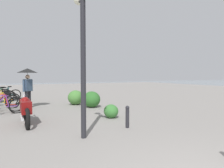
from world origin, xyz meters
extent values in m
cylinder|color=#232328|center=(3.67, 0.92, 1.90)|extent=(0.14, 0.14, 3.80)
sphere|color=#EAEACC|center=(4.02, 0.92, 3.78)|extent=(0.28, 0.28, 0.28)
torus|color=black|center=(5.33, 2.20, 0.30)|extent=(0.72, 0.12, 0.72)
torus|color=black|center=(6.78, 2.21, 0.30)|extent=(0.72, 0.12, 0.72)
cube|color=maroon|center=(6.00, 2.21, 0.62)|extent=(1.10, 0.33, 0.40)
ellipsoid|color=maroon|center=(6.23, 2.21, 0.80)|extent=(0.44, 0.28, 0.24)
cylinder|color=silver|center=(6.72, 2.21, 0.62)|extent=(0.18, 0.06, 0.66)
cylinder|color=silver|center=(6.66, 2.21, 0.98)|extent=(0.60, 0.04, 0.04)
cylinder|color=silver|center=(5.60, 2.35, 0.30)|extent=(0.55, 0.09, 0.09)
torus|color=black|center=(8.28, 2.40, 0.33)|extent=(0.20, 0.72, 0.72)
cylinder|color=#7A3899|center=(8.15, 3.05, 0.83)|extent=(0.15, 0.62, 0.10)
cylinder|color=#7A3899|center=(8.20, 2.79, 0.59)|extent=(0.06, 0.14, 0.54)
cylinder|color=#7A3899|center=(8.24, 2.62, 0.33)|extent=(0.12, 0.44, 0.04)
cube|color=black|center=(8.21, 2.74, 0.89)|extent=(0.13, 0.25, 0.06)
torus|color=black|center=(8.80, 2.46, 0.33)|extent=(0.12, 0.72, 0.72)
cylinder|color=red|center=(8.83, 2.85, 0.59)|extent=(0.05, 0.14, 0.54)
cylinder|color=red|center=(8.82, 2.68, 0.33)|extent=(0.07, 0.45, 0.04)
cube|color=black|center=(8.83, 2.80, 0.89)|extent=(0.11, 0.25, 0.06)
torus|color=black|center=(9.80, 2.58, 0.33)|extent=(0.22, 0.72, 0.72)
cylinder|color=gold|center=(9.71, 2.96, 0.59)|extent=(0.06, 0.14, 0.54)
cylinder|color=gold|center=(9.75, 2.80, 0.33)|extent=(0.13, 0.44, 0.04)
cube|color=black|center=(9.72, 2.92, 0.89)|extent=(0.14, 0.25, 0.06)
torus|color=black|center=(10.85, 2.53, 0.33)|extent=(0.11, 0.72, 0.72)
cylinder|color=orange|center=(10.80, 3.19, 0.83)|extent=(0.08, 0.63, 0.10)
cylinder|color=orange|center=(10.82, 2.93, 0.59)|extent=(0.05, 0.14, 0.54)
cylinder|color=orange|center=(10.83, 2.75, 0.33)|extent=(0.07, 0.45, 0.04)
cube|color=black|center=(10.83, 2.88, 0.89)|extent=(0.11, 0.25, 0.06)
torus|color=black|center=(10.81, 2.64, 0.33)|extent=(0.21, 0.72, 0.72)
cylinder|color=#B7B7BC|center=(10.89, 3.03, 0.59)|extent=(0.06, 0.14, 0.54)
cylinder|color=#B7B7BC|center=(10.85, 2.86, 0.33)|extent=(0.13, 0.44, 0.04)
cube|color=black|center=(10.88, 2.98, 0.89)|extent=(0.14, 0.25, 0.06)
torus|color=black|center=(12.78, 2.70, 0.33)|extent=(0.16, 0.72, 0.72)
cylinder|color=#2D8447|center=(12.84, 3.09, 0.59)|extent=(0.06, 0.14, 0.54)
cylinder|color=#2D8447|center=(12.81, 2.92, 0.33)|extent=(0.10, 0.45, 0.04)
cube|color=black|center=(12.83, 3.04, 0.89)|extent=(0.12, 0.25, 0.06)
torus|color=black|center=(13.26, 2.79, 0.33)|extent=(0.17, 0.72, 0.72)
cylinder|color=silver|center=(13.32, 3.18, 0.59)|extent=(0.06, 0.14, 0.54)
cylinder|color=silver|center=(13.29, 3.01, 0.33)|extent=(0.10, 0.45, 0.04)
cube|color=black|center=(13.31, 3.13, 0.89)|extent=(0.13, 0.25, 0.06)
torus|color=black|center=(13.79, 2.37, 0.33)|extent=(0.08, 0.72, 0.72)
cylinder|color=teal|center=(13.77, 3.07, 0.57)|extent=(0.05, 0.55, 0.50)
cylinder|color=teal|center=(13.77, 3.02, 0.83)|extent=(0.05, 0.63, 0.10)
cylinder|color=teal|center=(13.78, 2.76, 0.59)|extent=(0.04, 0.14, 0.54)
cylinder|color=teal|center=(13.78, 2.59, 0.33)|extent=(0.05, 0.45, 0.04)
cube|color=black|center=(13.78, 2.71, 0.89)|extent=(0.10, 0.24, 0.06)
cylinder|color=black|center=(9.56, 1.80, 0.45)|extent=(0.14, 0.14, 0.90)
cylinder|color=black|center=(9.43, 1.95, 0.45)|extent=(0.14, 0.14, 0.90)
cube|color=#384C66|center=(9.50, 1.88, 1.18)|extent=(0.44, 0.46, 0.60)
sphere|color=tan|center=(9.50, 1.88, 1.60)|extent=(0.22, 0.22, 0.22)
cylinder|color=#384C66|center=(9.66, 1.68, 1.15)|extent=(0.10, 0.10, 0.58)
cylinder|color=#384C66|center=(9.33, 2.08, 1.15)|extent=(0.10, 0.10, 0.58)
cone|color=black|center=(9.50, 1.88, 1.92)|extent=(1.00, 1.00, 0.22)
cylinder|color=gray|center=(9.50, 1.88, 1.50)|extent=(0.02, 0.02, 0.80)
cylinder|color=#232328|center=(3.99, -0.67, 0.30)|extent=(0.12, 0.12, 0.61)
sphere|color=#232328|center=(3.99, -0.67, 0.65)|extent=(0.13, 0.13, 0.13)
ellipsoid|color=#477F38|center=(9.53, -0.63, 0.41)|extent=(0.96, 0.86, 0.82)
ellipsoid|color=#2D6628|center=(8.24, -1.11, 0.42)|extent=(0.98, 0.89, 0.84)
ellipsoid|color=#387533|center=(5.52, -0.86, 0.27)|extent=(0.63, 0.57, 0.53)
camera|label=1|loc=(-1.33, 2.65, 1.70)|focal=31.50mm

